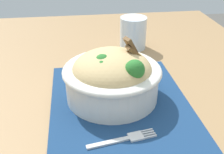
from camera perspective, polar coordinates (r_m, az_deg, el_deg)
name	(u,v)px	position (r m, az deg, el deg)	size (l,w,h in m)	color
table	(129,129)	(0.66, 3.45, -10.59)	(1.29, 0.86, 0.77)	#99754C
placemat	(122,109)	(0.58, 1.97, -6.48)	(0.40, 0.29, 0.00)	navy
bowl	(112,76)	(0.59, 0.03, 0.18)	(0.23, 0.23, 0.13)	silver
fork	(125,139)	(0.51, 2.69, -12.56)	(0.04, 0.13, 0.00)	silver
drinking_glass	(133,35)	(0.85, 4.34, 8.64)	(0.08, 0.08, 0.10)	silver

